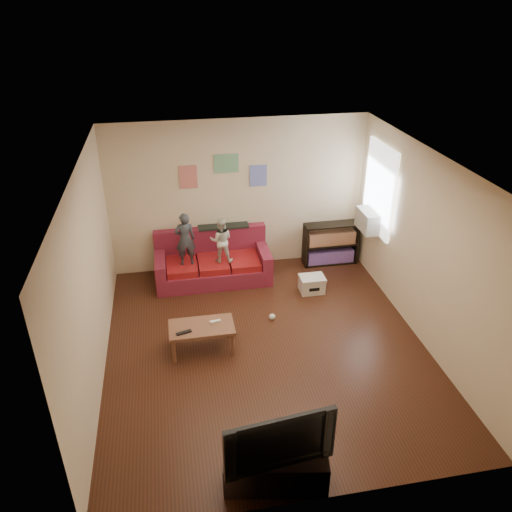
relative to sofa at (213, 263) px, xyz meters
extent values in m
cube|color=#422012|center=(0.54, -2.07, -0.30)|extent=(4.50, 5.00, 0.01)
cube|color=white|center=(0.54, -2.07, 2.41)|extent=(4.50, 5.00, 0.01)
cube|color=beige|center=(0.54, 0.44, 1.06)|extent=(4.50, 0.01, 2.70)
cube|color=beige|center=(0.54, -4.57, 1.06)|extent=(4.50, 0.01, 2.70)
cube|color=beige|center=(-1.71, -2.07, 1.06)|extent=(0.01, 5.00, 2.70)
cube|color=beige|center=(2.80, -2.07, 1.06)|extent=(0.01, 5.00, 2.70)
cube|color=maroon|center=(0.00, -0.07, -0.14)|extent=(1.97, 0.89, 0.30)
cube|color=maroon|center=(0.00, 0.29, 0.28)|extent=(1.97, 0.18, 0.54)
cube|color=maroon|center=(-0.90, -0.07, 0.13)|extent=(0.18, 0.89, 0.25)
cube|color=maroon|center=(0.90, -0.07, 0.13)|extent=(0.18, 0.89, 0.25)
cube|color=maroon|center=(-0.54, -0.14, 0.06)|extent=(0.51, 0.67, 0.12)
cube|color=maroon|center=(0.00, -0.14, 0.06)|extent=(0.51, 0.67, 0.12)
cube|color=maroon|center=(0.54, -0.14, 0.06)|extent=(0.51, 0.67, 0.12)
cube|color=black|center=(0.24, 0.29, 0.56)|extent=(0.89, 0.22, 0.04)
imported|color=#33373E|center=(-0.45, -0.17, 0.59)|extent=(0.35, 0.25, 0.93)
imported|color=beige|center=(0.15, -0.17, 0.52)|extent=(0.43, 0.36, 0.79)
cube|color=brown|center=(-0.36, -1.98, 0.09)|extent=(0.90, 0.50, 0.05)
cylinder|color=brown|center=(-0.77, -2.18, -0.11)|extent=(0.05, 0.05, 0.36)
cylinder|color=brown|center=(0.05, -2.18, -0.11)|extent=(0.05, 0.05, 0.36)
cylinder|color=brown|center=(-0.77, -1.78, -0.11)|extent=(0.05, 0.05, 0.36)
cylinder|color=brown|center=(0.05, -1.78, -0.11)|extent=(0.05, 0.05, 0.36)
cube|color=black|center=(-0.61, -2.10, 0.13)|extent=(0.22, 0.11, 0.02)
cube|color=white|center=(-0.16, -1.93, 0.13)|extent=(0.16, 0.06, 0.03)
cube|color=black|center=(1.72, 0.16, 0.11)|extent=(0.03, 0.30, 0.79)
cube|color=black|center=(2.68, 0.16, 0.11)|extent=(0.03, 0.30, 0.79)
cube|color=black|center=(2.20, 0.16, -0.28)|extent=(0.99, 0.30, 0.03)
cube|color=black|center=(2.20, 0.16, 0.49)|extent=(0.99, 0.30, 0.03)
cube|color=black|center=(2.20, 0.16, 0.11)|extent=(0.93, 0.30, 0.02)
cube|color=#5C3F8C|center=(2.20, 0.16, -0.14)|extent=(0.87, 0.25, 0.24)
cube|color=#8C5B3F|center=(2.20, 0.16, 0.24)|extent=(0.87, 0.25, 0.24)
cube|color=white|center=(2.76, -0.42, 1.35)|extent=(0.04, 1.08, 1.48)
cube|color=#B7B2A3|center=(2.64, -0.42, 0.79)|extent=(0.28, 0.55, 0.35)
cube|color=#D87266|center=(-0.31, 0.42, 1.46)|extent=(0.30, 0.01, 0.40)
cube|color=#72B27F|center=(0.34, 0.42, 1.66)|extent=(0.42, 0.01, 0.32)
cube|color=#727FCC|center=(0.89, 0.42, 1.41)|extent=(0.30, 0.01, 0.38)
cube|color=white|center=(1.59, -0.77, -0.17)|extent=(0.40, 0.30, 0.24)
cube|color=white|center=(1.59, -0.77, -0.03)|extent=(0.42, 0.32, 0.05)
cube|color=black|center=(1.59, -0.92, -0.16)|extent=(0.18, 0.00, 0.06)
cube|color=black|center=(0.19, -4.32, -0.09)|extent=(1.10, 0.53, 0.40)
imported|color=black|center=(0.19, -4.32, 0.43)|extent=(1.13, 0.28, 0.65)
sphere|color=white|center=(0.76, -1.45, -0.24)|extent=(0.13, 0.13, 0.10)
camera|label=1|loc=(-0.64, -7.67, 4.26)|focal=35.00mm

